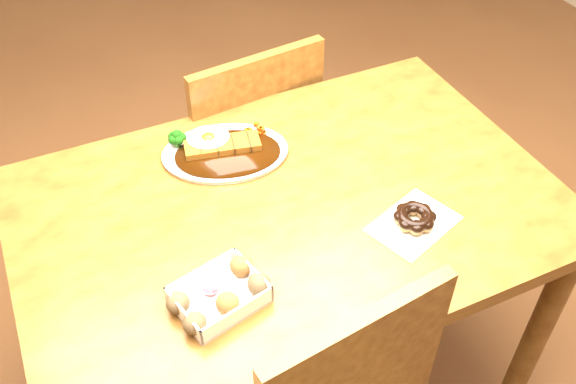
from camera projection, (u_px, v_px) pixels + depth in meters
name	position (u px, v px, depth m)	size (l,w,h in m)	color
ground	(289.00, 380.00, 1.94)	(6.00, 6.00, 0.00)	brown
table	(290.00, 233.00, 1.50)	(1.20, 0.80, 0.75)	#542B10
chair_far	(241.00, 149.00, 2.00)	(0.46, 0.46, 0.87)	#542B10
katsu_curry_plate	(223.00, 150.00, 1.54)	(0.34, 0.29, 0.06)	white
donut_box	(219.00, 294.00, 1.21)	(0.20, 0.16, 0.05)	white
pon_de_ring	(415.00, 218.00, 1.37)	(0.22, 0.19, 0.04)	silver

